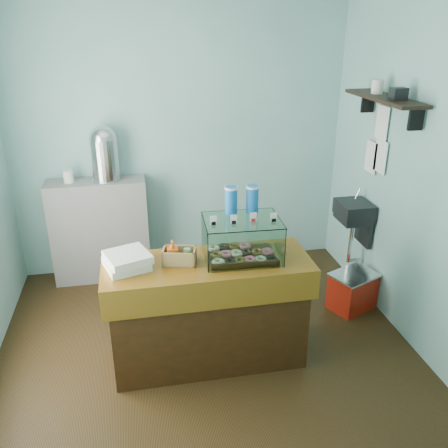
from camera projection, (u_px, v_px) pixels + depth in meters
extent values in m
plane|color=black|center=(204.00, 339.00, 4.20)|extent=(3.50, 3.50, 0.00)
cube|color=#7BB2B4|center=(180.00, 144.00, 5.00)|extent=(3.50, 0.04, 2.80)
cube|color=#7BB2B4|center=(247.00, 289.00, 2.30)|extent=(3.50, 0.04, 2.80)
cube|color=#7BB2B4|center=(409.00, 176.00, 3.95)|extent=(0.04, 3.00, 2.80)
cube|color=black|center=(354.00, 210.00, 4.62)|extent=(0.30, 0.35, 0.15)
cube|color=black|center=(364.00, 227.00, 4.72)|extent=(0.04, 0.30, 0.35)
cylinder|color=silver|center=(358.00, 194.00, 4.67)|extent=(0.02, 0.02, 0.12)
cylinder|color=silver|center=(350.00, 242.00, 4.76)|extent=(0.04, 0.04, 0.45)
cube|color=black|center=(384.00, 98.00, 3.96)|extent=(0.25, 1.00, 0.03)
cube|color=black|center=(416.00, 119.00, 3.65)|extent=(0.12, 0.03, 0.18)
cube|color=black|center=(368.00, 102.00, 4.37)|extent=(0.12, 0.03, 0.18)
cube|color=white|center=(380.00, 157.00, 4.34)|extent=(0.01, 0.21, 0.30)
cube|color=white|center=(371.00, 157.00, 4.51)|extent=(0.01, 0.21, 0.30)
cube|color=white|center=(382.00, 123.00, 4.26)|extent=(0.01, 0.21, 0.30)
cube|color=#3E1E0C|center=(208.00, 315.00, 3.81)|extent=(1.50, 0.56, 0.84)
cube|color=#4F290A|center=(207.00, 265.00, 3.63)|extent=(1.60, 0.60, 0.06)
cube|color=#4F290A|center=(214.00, 298.00, 3.43)|extent=(1.60, 0.04, 0.18)
cube|color=gray|center=(100.00, 231.00, 5.02)|extent=(1.00, 0.32, 1.10)
cube|color=#311C0E|center=(242.00, 256.00, 3.68)|extent=(0.53, 0.39, 0.02)
torus|color=beige|center=(219.00, 262.00, 3.54)|extent=(0.10, 0.10, 0.03)
torus|color=black|center=(229.00, 262.00, 3.55)|extent=(0.10, 0.10, 0.03)
torus|color=brown|center=(240.00, 261.00, 3.56)|extent=(0.10, 0.10, 0.03)
torus|color=pink|center=(250.00, 260.00, 3.57)|extent=(0.10, 0.10, 0.03)
torus|color=beige|center=(260.00, 259.00, 3.58)|extent=(0.10, 0.10, 0.03)
torus|color=black|center=(270.00, 259.00, 3.59)|extent=(0.10, 0.10, 0.03)
torus|color=brown|center=(217.00, 255.00, 3.65)|extent=(0.10, 0.10, 0.03)
torus|color=pink|center=(227.00, 254.00, 3.66)|extent=(0.10, 0.10, 0.03)
torus|color=beige|center=(237.00, 253.00, 3.67)|extent=(0.10, 0.10, 0.03)
torus|color=black|center=(247.00, 253.00, 3.68)|extent=(0.10, 0.10, 0.03)
torus|color=brown|center=(257.00, 252.00, 3.69)|extent=(0.10, 0.10, 0.03)
torus|color=pink|center=(266.00, 251.00, 3.70)|extent=(0.10, 0.10, 0.03)
torus|color=beige|center=(214.00, 248.00, 3.76)|extent=(0.10, 0.10, 0.03)
torus|color=black|center=(224.00, 247.00, 3.77)|extent=(0.10, 0.10, 0.03)
torus|color=brown|center=(234.00, 247.00, 3.78)|extent=(0.10, 0.10, 0.03)
torus|color=pink|center=(244.00, 246.00, 3.79)|extent=(0.10, 0.10, 0.03)
cube|color=white|center=(247.00, 251.00, 3.44)|extent=(0.57, 0.03, 0.31)
cube|color=white|center=(237.00, 228.00, 3.82)|extent=(0.57, 0.03, 0.31)
cube|color=white|center=(205.00, 242.00, 3.59)|extent=(0.02, 0.42, 0.31)
cube|color=white|center=(278.00, 237.00, 3.67)|extent=(0.02, 0.42, 0.31)
cube|color=white|center=(242.00, 220.00, 3.56)|extent=(0.60, 0.45, 0.01)
cube|color=white|center=(213.00, 220.00, 3.47)|extent=(0.05, 0.01, 0.07)
cube|color=black|center=(213.00, 223.00, 3.48)|extent=(0.03, 0.02, 0.02)
cube|color=white|center=(234.00, 219.00, 3.49)|extent=(0.05, 0.01, 0.07)
cube|color=black|center=(233.00, 221.00, 3.50)|extent=(0.03, 0.02, 0.02)
cube|color=white|center=(253.00, 217.00, 3.51)|extent=(0.05, 0.01, 0.07)
cube|color=red|center=(253.00, 220.00, 3.52)|extent=(0.03, 0.02, 0.02)
cube|color=white|center=(273.00, 216.00, 3.53)|extent=(0.05, 0.01, 0.07)
cube|color=black|center=(273.00, 219.00, 3.54)|extent=(0.03, 0.02, 0.02)
cylinder|color=blue|center=(231.00, 200.00, 3.64)|extent=(0.09, 0.09, 0.22)
cylinder|color=white|center=(231.00, 188.00, 3.60)|extent=(0.10, 0.10, 0.02)
cylinder|color=blue|center=(252.00, 199.00, 3.66)|extent=(0.09, 0.09, 0.22)
cylinder|color=white|center=(253.00, 187.00, 3.62)|extent=(0.10, 0.10, 0.02)
cube|color=#AA8155|center=(180.00, 262.00, 3.60)|extent=(0.28, 0.20, 0.01)
cube|color=#AA8155|center=(178.00, 260.00, 3.51)|extent=(0.25, 0.07, 0.12)
cube|color=#AA8155|center=(180.00, 252.00, 3.64)|extent=(0.25, 0.07, 0.12)
cube|color=#AA8155|center=(164.00, 256.00, 3.58)|extent=(0.05, 0.15, 0.12)
cube|color=#AA8155|center=(195.00, 256.00, 3.57)|extent=(0.05, 0.15, 0.12)
imported|color=orange|center=(173.00, 251.00, 3.56)|extent=(0.10, 0.10, 0.18)
cylinder|color=#2F8F27|center=(187.00, 256.00, 3.57)|extent=(0.06, 0.06, 0.10)
cylinder|color=silver|center=(187.00, 250.00, 3.55)|extent=(0.05, 0.05, 0.01)
cube|color=white|center=(126.00, 264.00, 3.53)|extent=(0.37, 0.37, 0.06)
cube|color=white|center=(128.00, 257.00, 3.50)|extent=(0.38, 0.38, 0.06)
cylinder|color=silver|center=(107.00, 179.00, 4.83)|extent=(0.30, 0.30, 0.01)
cylinder|color=silver|center=(105.00, 159.00, 4.75)|extent=(0.27, 0.27, 0.41)
sphere|color=silver|center=(103.00, 139.00, 4.66)|extent=(0.27, 0.27, 0.27)
cube|color=#AB1C0D|center=(352.00, 292.00, 4.60)|extent=(0.49, 0.44, 0.35)
cube|color=silver|center=(354.00, 275.00, 4.52)|extent=(0.52, 0.46, 0.02)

